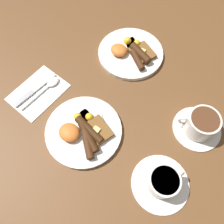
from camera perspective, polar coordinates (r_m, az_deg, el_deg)
ground_plane at (r=0.69m, az=-7.34°, el=-5.12°), size 3.00×3.00×0.00m
breakfast_plate_near at (r=0.67m, az=-7.33°, el=-4.85°), size 0.23×0.23×0.04m
breakfast_plate_far at (r=0.83m, az=5.09°, el=15.29°), size 0.24×0.24×0.04m
teacup_near at (r=0.63m, az=13.00°, el=-17.44°), size 0.16×0.16×0.07m
teacup_far at (r=0.70m, az=22.00°, el=-3.07°), size 0.15×0.15×0.08m
napkin at (r=0.78m, az=-18.77°, el=4.94°), size 0.14×0.18×0.01m
knife at (r=0.78m, az=-19.99°, el=5.09°), size 0.03×0.17×0.01m
spoon at (r=0.78m, az=-16.12°, el=6.74°), size 0.03×0.16×0.01m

